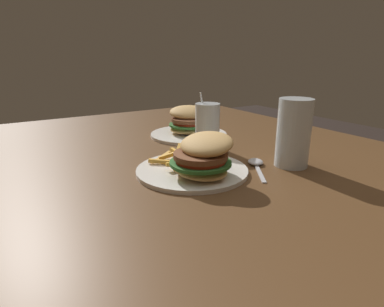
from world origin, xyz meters
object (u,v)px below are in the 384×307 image
Objects in this scene: juice_glass at (207,127)px; spoon at (256,163)px; beer_glass at (293,134)px; meal_plate_near at (198,161)px; meal_plate_far at (189,125)px.

spoon is (0.19, 0.02, -0.06)m from juice_glass.
juice_glass is (-0.24, -0.09, -0.02)m from beer_glass.
meal_plate_near is 0.39m from meal_plate_far.
juice_glass reaches higher than meal_plate_far.
meal_plate_near is 0.23m from juice_glass.
beer_glass is at bearing 8.43° from meal_plate_far.
juice_glass is at bearing -11.79° from meal_plate_far.
beer_glass is 1.21× the size of spoon.
meal_plate_far is (-0.34, 0.18, -0.00)m from meal_plate_near.
spoon is at bearing -122.09° from beer_glass.
juice_glass is 0.20m from spoon.
meal_plate_near is 1.62× the size of juice_glass.
beer_glass reaches higher than meal_plate_near.
beer_glass is 0.26m from juice_glass.
beer_glass is 0.41m from meal_plate_far.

